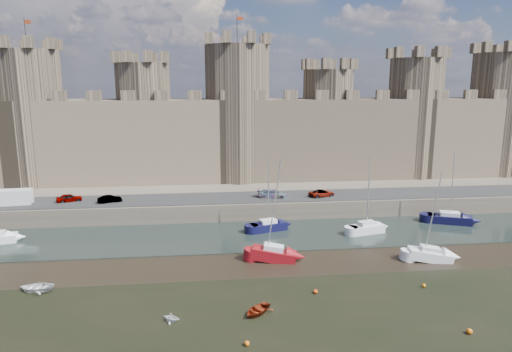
# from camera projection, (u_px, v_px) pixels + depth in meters

# --- Properties ---
(ground) EXTENTS (160.00, 160.00, 0.00)m
(ground) POSITION_uv_depth(u_px,v_px,m) (257.00, 339.00, 35.16)
(ground) COLOR black
(ground) RESTS_ON ground
(water_channel) EXTENTS (160.00, 12.00, 0.08)m
(water_channel) POSITION_uv_depth(u_px,v_px,m) (236.00, 236.00, 58.51)
(water_channel) COLOR black
(water_channel) RESTS_ON ground
(quay) EXTENTS (160.00, 60.00, 2.50)m
(quay) POSITION_uv_depth(u_px,v_px,m) (224.00, 172.00, 93.29)
(quay) COLOR #4C443A
(quay) RESTS_ON ground
(road) EXTENTS (160.00, 7.00, 0.10)m
(road) POSITION_uv_depth(u_px,v_px,m) (232.00, 198.00, 67.73)
(road) COLOR black
(road) RESTS_ON quay
(castle) EXTENTS (108.50, 11.00, 29.00)m
(castle) POSITION_uv_depth(u_px,v_px,m) (223.00, 127.00, 79.42)
(castle) COLOR #42382B
(castle) RESTS_ON quay
(car_0) EXTENTS (3.75, 2.49, 1.19)m
(car_0) POSITION_uv_depth(u_px,v_px,m) (69.00, 198.00, 65.44)
(car_0) COLOR gray
(car_0) RESTS_ON quay
(car_1) EXTENTS (3.53, 2.18, 1.10)m
(car_1) POSITION_uv_depth(u_px,v_px,m) (110.00, 199.00, 64.97)
(car_1) COLOR gray
(car_1) RESTS_ON quay
(car_2) EXTENTS (4.67, 2.61, 1.28)m
(car_2) POSITION_uv_depth(u_px,v_px,m) (272.00, 194.00, 67.74)
(car_2) COLOR gray
(car_2) RESTS_ON quay
(car_3) EXTENTS (4.36, 3.02, 1.11)m
(car_3) POSITION_uv_depth(u_px,v_px,m) (322.00, 193.00, 68.35)
(car_3) COLOR gray
(car_3) RESTS_ON quay
(van) EXTENTS (5.12, 2.41, 2.17)m
(van) POSITION_uv_depth(u_px,v_px,m) (13.00, 197.00, 63.76)
(van) COLOR silver
(van) RESTS_ON quay
(sailboat_1) EXTENTS (5.16, 3.16, 9.66)m
(sailboat_1) POSITION_uv_depth(u_px,v_px,m) (268.00, 225.00, 60.45)
(sailboat_1) COLOR black
(sailboat_1) RESTS_ON ground
(sailboat_2) EXTENTS (4.91, 2.83, 9.96)m
(sailboat_2) POSITION_uv_depth(u_px,v_px,m) (367.00, 228.00, 59.46)
(sailboat_2) COLOR silver
(sailboat_2) RESTS_ON ground
(sailboat_3) EXTENTS (6.15, 4.19, 10.06)m
(sailboat_3) POSITION_uv_depth(u_px,v_px,m) (449.00, 218.00, 63.69)
(sailboat_3) COLOR black
(sailboat_3) RESTS_ON ground
(sailboat_4) EXTENTS (5.16, 2.84, 11.41)m
(sailboat_4) POSITION_uv_depth(u_px,v_px,m) (274.00, 254.00, 50.48)
(sailboat_4) COLOR maroon
(sailboat_4) RESTS_ON ground
(sailboat_5) EXTENTS (4.96, 2.64, 10.17)m
(sailboat_5) POSITION_uv_depth(u_px,v_px,m) (430.00, 254.00, 50.50)
(sailboat_5) COLOR white
(sailboat_5) RESTS_ON ground
(dinghy_3) EXTENTS (1.78, 1.67, 0.75)m
(dinghy_3) POSITION_uv_depth(u_px,v_px,m) (171.00, 318.00, 37.67)
(dinghy_3) COLOR silver
(dinghy_3) RESTS_ON ground
(dinghy_4) EXTENTS (3.52, 3.59, 0.61)m
(dinghy_4) POSITION_uv_depth(u_px,v_px,m) (257.00, 310.00, 39.02)
(dinghy_4) COLOR maroon
(dinghy_4) RESTS_ON ground
(dinghy_6) EXTENTS (3.77, 3.08, 0.68)m
(dinghy_6) POSITION_uv_depth(u_px,v_px,m) (36.00, 288.00, 43.24)
(dinghy_6) COLOR silver
(dinghy_6) RESTS_ON ground
(buoy_1) EXTENTS (0.41, 0.41, 0.41)m
(buoy_1) POSITION_uv_depth(u_px,v_px,m) (316.00, 292.00, 42.72)
(buoy_1) COLOR #E53C0A
(buoy_1) RESTS_ON ground
(buoy_3) EXTENTS (0.38, 0.38, 0.38)m
(buoy_3) POSITION_uv_depth(u_px,v_px,m) (424.00, 286.00, 44.00)
(buoy_3) COLOR orange
(buoy_3) RESTS_ON ground
(buoy_4) EXTENTS (0.41, 0.41, 0.41)m
(buoy_4) POSITION_uv_depth(u_px,v_px,m) (247.00, 343.00, 34.27)
(buoy_4) COLOR #DF5F09
(buoy_4) RESTS_ON ground
(buoy_5) EXTENTS (0.47, 0.47, 0.47)m
(buoy_5) POSITION_uv_depth(u_px,v_px,m) (469.00, 331.00, 35.86)
(buoy_5) COLOR #D65F09
(buoy_5) RESTS_ON ground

